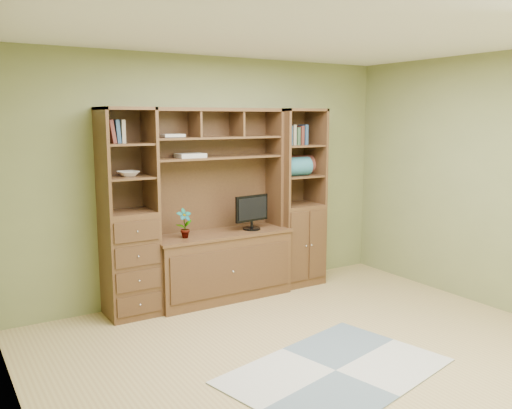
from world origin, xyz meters
TOP-DOWN VIEW (x-y plane):
  - room at (0.00, 0.00)m, footprint 4.60×4.10m
  - center_hutch at (-0.01, 1.73)m, footprint 1.54×0.53m
  - left_tower at (-1.01, 1.77)m, footprint 0.50×0.45m
  - right_tower at (1.01, 1.77)m, footprint 0.55×0.45m
  - rug at (-0.08, -0.27)m, footprint 1.90×1.47m
  - monitor at (0.35, 1.70)m, footprint 0.45×0.25m
  - orchid at (-0.46, 1.70)m, footprint 0.16×0.11m
  - magazines at (-0.32, 1.82)m, footprint 0.28×0.21m
  - bowl at (-1.00, 1.77)m, footprint 0.21×0.21m
  - blanket_teal at (0.93, 1.73)m, footprint 0.37×0.21m
  - blanket_red at (1.13, 1.85)m, footprint 0.40×0.22m

SIDE VIEW (x-z plane):
  - rug at x=-0.08m, z-range 0.00..0.01m
  - orchid at x=-0.46m, z-range 0.73..1.04m
  - monitor at x=0.35m, z-range 0.73..1.26m
  - center_hutch at x=-0.01m, z-range 0.00..2.05m
  - left_tower at x=-1.01m, z-range 0.00..2.05m
  - right_tower at x=1.01m, z-range 0.00..2.05m
  - room at x=0.00m, z-range -0.02..2.62m
  - blanket_teal at x=0.93m, z-range 1.29..1.50m
  - blanket_red at x=1.13m, z-range 1.29..1.51m
  - bowl at x=-1.00m, z-range 1.39..1.44m
  - magazines at x=-0.32m, z-range 1.54..1.58m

